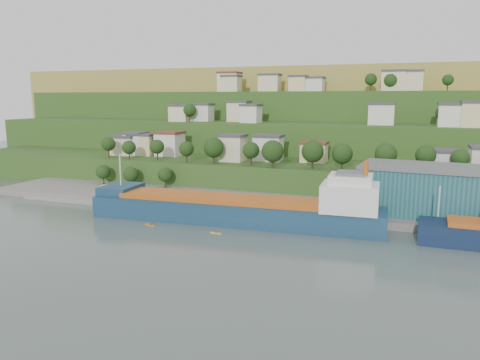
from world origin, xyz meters
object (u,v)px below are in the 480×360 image
at_px(caravan, 109,190).
at_px(kayak_orange, 150,224).
at_px(warehouse, 422,189).
at_px(cargo_ship_near, 242,211).

xyz_separation_m(caravan, kayak_orange, (29.92, -24.81, -2.35)).
xyz_separation_m(warehouse, kayak_orange, (-65.05, -28.84, -8.19)).
relative_size(warehouse, kayak_orange, 9.91).
height_order(caravan, kayak_orange, caravan).
xyz_separation_m(cargo_ship_near, warehouse, (43.61, 18.60, 5.27)).
bearing_deg(kayak_orange, cargo_ship_near, 44.42).
relative_size(cargo_ship_near, kayak_orange, 23.44).
bearing_deg(cargo_ship_near, warehouse, 20.61).
xyz_separation_m(warehouse, caravan, (-94.98, -4.04, -5.84)).
height_order(warehouse, kayak_orange, warehouse).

